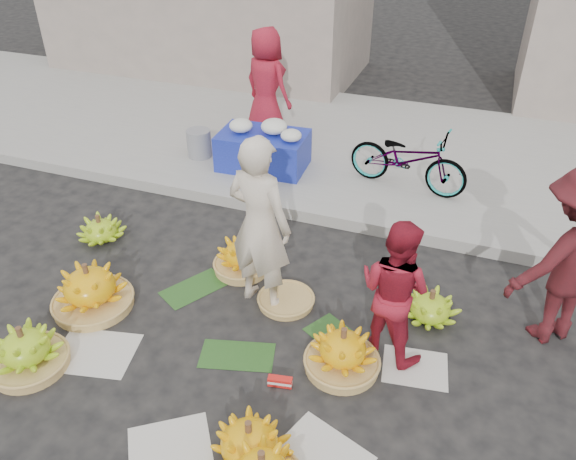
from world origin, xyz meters
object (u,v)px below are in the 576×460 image
(banana_bunch_4, at_px, (343,351))
(flower_table, at_px, (264,148))
(banana_bunch_0, at_px, (90,288))
(bicycle, at_px, (408,159))
(vendor_cream, at_px, (260,225))

(banana_bunch_4, xyz_separation_m, flower_table, (-1.97, 3.08, 0.21))
(banana_bunch_0, xyz_separation_m, bicycle, (2.45, 3.24, 0.30))
(vendor_cream, bearing_deg, banana_bunch_4, 160.49)
(banana_bunch_4, height_order, flower_table, flower_table)
(banana_bunch_4, bearing_deg, vendor_cream, 149.00)
(banana_bunch_4, distance_m, vendor_cream, 1.34)
(banana_bunch_4, xyz_separation_m, vendor_cream, (-0.98, 0.59, 0.69))
(flower_table, bearing_deg, vendor_cream, -71.16)
(banana_bunch_0, xyz_separation_m, banana_bunch_4, (2.49, 0.07, -0.04))
(flower_table, distance_m, bicycle, 1.94)
(banana_bunch_4, relative_size, bicycle, 0.42)
(flower_table, bearing_deg, banana_bunch_0, -102.22)
(vendor_cream, relative_size, bicycle, 1.15)
(banana_bunch_0, xyz_separation_m, flower_table, (0.52, 3.15, 0.18))
(banana_bunch_0, distance_m, vendor_cream, 1.77)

